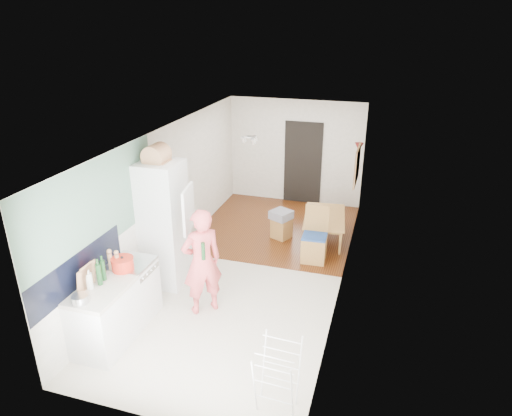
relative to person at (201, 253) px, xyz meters
The scene contains 32 objects.
room_shell 1.44m from the person, 75.92° to the left, with size 3.20×7.00×2.50m, color white, non-canonical shape.
floor 1.74m from the person, 75.92° to the left, with size 3.20×7.00×0.01m, color beige.
wood_floor_overlay 3.40m from the person, 83.89° to the left, with size 3.20×3.30×0.01m, color #61320F.
sage_wall_panel 1.63m from the person, 153.46° to the right, with size 0.02×3.00×1.30m, color slate.
tile_splashback 1.71m from the person, 136.61° to the right, with size 0.02×1.90×0.50m, color black.
doorway_recess 4.89m from the person, 83.59° to the left, with size 0.90×0.04×2.00m, color black.
base_cabinet 1.62m from the person, 129.16° to the right, with size 0.60×0.90×0.86m, color silver.
worktop 1.52m from the person, 129.16° to the right, with size 0.62×0.92×0.06m, color beige.
range_cooker 1.19m from the person, 156.17° to the right, with size 0.60×0.60×0.88m, color silver.
cooker_top 1.05m from the person, 156.17° to the right, with size 0.60×0.60×0.04m, color silver.
fridge_housing 1.10m from the person, 147.07° to the left, with size 0.66×0.66×2.15m, color silver.
fridge_door 0.70m from the person, 136.45° to the left, with size 0.56×0.04×0.70m, color silver.
fridge_interior 1.02m from the person, 135.73° to the left, with size 0.02×0.52×0.66m, color white.
pinboard 3.84m from the person, 59.57° to the left, with size 0.03×0.90×0.70m, color tan.
pinboard_frame 3.83m from the person, 59.77° to the left, with size 0.01×0.94×0.74m, color #A57B36.
wall_sconce 4.42m from the person, 64.36° to the left, with size 0.18×0.18×0.16m, color maroon.
person is the anchor object (origin of this frame).
dining_table 3.41m from the person, 64.69° to the left, with size 1.22×0.68×0.43m, color #A57B36.
dining_chair 2.50m from the person, 56.35° to the left, with size 0.44×0.44×1.04m, color #A57B36, non-canonical shape.
stool 2.95m from the person, 78.82° to the left, with size 0.34×0.34×0.44m, color #A57B36, non-canonical shape.
grey_drape 2.87m from the person, 78.98° to the left, with size 0.38×0.38×0.17m, color gray.
drying_rack 2.28m from the person, 44.58° to the right, with size 0.45×0.41×0.88m, color silver, non-canonical shape.
bread_bin 1.69m from the person, 147.32° to the left, with size 0.38×0.36×0.20m, color tan, non-canonical shape.
red_casserole 1.13m from the person, 145.46° to the right, with size 0.32×0.32×0.19m, color red.
steel_pan 1.81m from the person, 123.48° to the right, with size 0.21×0.21×0.11m, color silver.
held_bottle 0.25m from the person, 58.02° to the right, with size 0.06×0.06×0.27m, color #18421D.
bottle_a 1.40m from the person, 137.31° to the right, with size 0.07×0.07×0.29m, color #18421D.
bottle_b 1.47m from the person, 133.35° to the right, with size 0.07×0.07×0.31m, color #18421D.
bottle_c 1.61m from the person, 132.12° to the right, with size 0.09×0.09×0.23m, color silver.
pepper_mill_front 1.20m from the person, 147.61° to the right, with size 0.06×0.06×0.23m, color tan.
pepper_mill_back 1.29m from the person, 149.01° to the right, with size 0.07×0.07×0.24m, color tan.
chopping_boards 1.65m from the person, 131.64° to the right, with size 0.04×0.27×0.37m, color tan, non-canonical shape.
Camera 1 is at (2.16, -6.86, 4.24)m, focal length 32.00 mm.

